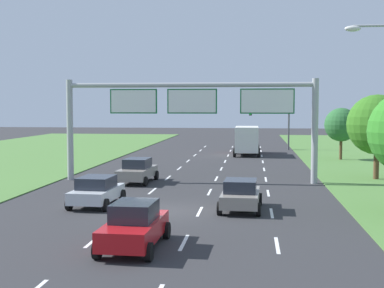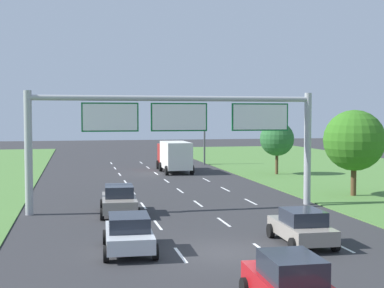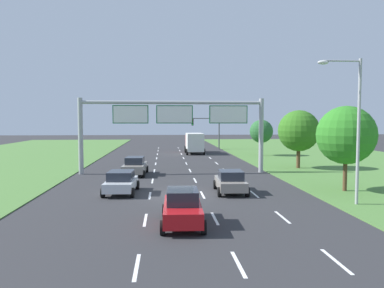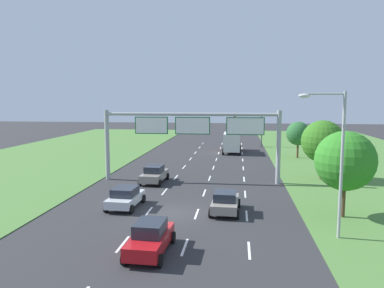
% 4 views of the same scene
% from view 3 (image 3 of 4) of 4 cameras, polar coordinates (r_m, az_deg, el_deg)
% --- Properties ---
extents(ground_plane, '(200.00, 200.00, 0.00)m').
position_cam_3_polar(ground_plane, '(25.02, -2.41, -7.81)').
color(ground_plane, '#2D2D30').
extents(lane_dashes_inner_left, '(0.14, 62.40, 0.01)m').
position_cam_3_polar(lane_dashes_inner_left, '(36.86, -5.76, -4.10)').
color(lane_dashes_inner_left, white).
rests_on(lane_dashes_inner_left, ground_plane).
extents(lane_dashes_inner_right, '(0.14, 62.40, 0.01)m').
position_cam_3_polar(lane_dashes_inner_right, '(36.93, -0.31, -4.06)').
color(lane_dashes_inner_right, white).
rests_on(lane_dashes_inner_right, ground_plane).
extents(lane_dashes_slip, '(0.14, 62.40, 0.01)m').
position_cam_3_polar(lane_dashes_slip, '(37.34, 5.07, -3.99)').
color(lane_dashes_slip, white).
rests_on(lane_dashes_slip, ground_plane).
extents(car_near_red, '(2.30, 4.37, 1.64)m').
position_cam_3_polar(car_near_red, '(34.33, -8.70, -3.33)').
color(car_near_red, gray).
rests_on(car_near_red, ground_plane).
extents(car_lead_silver, '(2.27, 4.05, 1.53)m').
position_cam_3_polar(car_lead_silver, '(25.98, -10.76, -5.68)').
color(car_lead_silver, silver).
rests_on(car_lead_silver, ground_plane).
extents(car_mid_lane, '(2.17, 3.99, 1.54)m').
position_cam_3_polar(car_mid_lane, '(25.87, 5.88, -5.69)').
color(car_mid_lane, gray).
rests_on(car_mid_lane, ground_plane).
extents(car_far_ahead, '(2.12, 4.28, 1.70)m').
position_cam_3_polar(car_far_ahead, '(18.04, -1.47, -9.63)').
color(car_far_ahead, red).
rests_on(car_far_ahead, ground_plane).
extents(box_truck, '(2.71, 7.15, 3.02)m').
position_cam_3_polar(box_truck, '(55.81, 0.32, 0.26)').
color(box_truck, '#B21E19').
rests_on(box_truck, ground_plane).
extents(sign_gantry, '(17.24, 0.44, 7.00)m').
position_cam_3_polar(sign_gantry, '(34.83, -2.62, 3.66)').
color(sign_gantry, '#9EA0A5').
rests_on(sign_gantry, ground_plane).
extents(traffic_light_mast, '(4.76, 0.49, 5.60)m').
position_cam_3_polar(traffic_light_mast, '(63.01, 2.41, 2.67)').
color(traffic_light_mast, '#47494F').
rests_on(traffic_light_mast, ground_plane).
extents(street_lamp, '(2.61, 0.32, 8.50)m').
position_cam_3_polar(street_lamp, '(23.51, 23.26, 3.61)').
color(street_lamp, '#9EA0A5').
rests_on(street_lamp, ground_plane).
extents(roadside_tree_near, '(4.03, 4.03, 5.96)m').
position_cam_3_polar(roadside_tree_near, '(27.90, 22.42, 1.25)').
color(roadside_tree_near, '#513823').
rests_on(roadside_tree_near, ground_plane).
extents(roadside_tree_mid, '(4.20, 4.20, 5.99)m').
position_cam_3_polar(roadside_tree_mid, '(39.66, 15.96, 1.94)').
color(roadside_tree_mid, '#513823').
rests_on(roadside_tree_mid, ground_plane).
extents(roadside_tree_far, '(3.21, 3.21, 5.00)m').
position_cam_3_polar(roadside_tree_far, '(52.74, 10.52, 1.90)').
color(roadside_tree_far, '#513823').
rests_on(roadside_tree_far, ground_plane).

